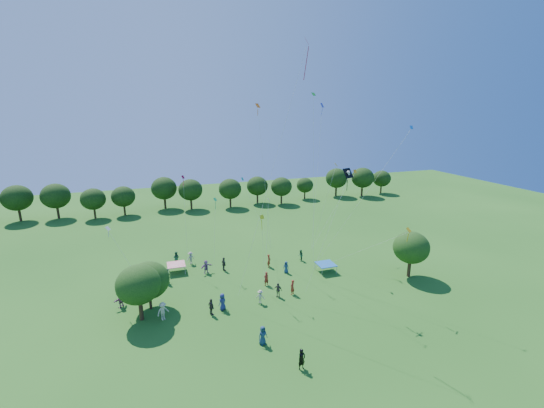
# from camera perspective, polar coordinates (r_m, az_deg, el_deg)

# --- Properties ---
(ground) EXTENTS (160.00, 160.00, 0.00)m
(ground) POSITION_cam_1_polar(r_m,az_deg,el_deg) (29.72, 9.82, -28.12)
(ground) COLOR #2B641D
(near_tree_west) EXTENTS (4.24, 4.24, 5.68)m
(near_tree_west) POSITION_cam_1_polar(r_m,az_deg,el_deg) (37.94, -20.22, -11.78)
(near_tree_west) COLOR #422B19
(near_tree_west) RESTS_ON ground
(near_tree_north) EXTENTS (4.21, 4.21, 5.11)m
(near_tree_north) POSITION_cam_1_polar(r_m,az_deg,el_deg) (39.80, -18.82, -11.27)
(near_tree_north) COLOR #422B19
(near_tree_north) RESTS_ON ground
(near_tree_east) EXTENTS (4.31, 4.31, 5.75)m
(near_tree_east) POSITION_cam_1_polar(r_m,az_deg,el_deg) (47.50, 21.00, -6.40)
(near_tree_east) COLOR #422B19
(near_tree_east) RESTS_ON ground
(treeline) EXTENTS (88.01, 8.77, 6.77)m
(treeline) POSITION_cam_1_polar(r_m,az_deg,el_deg) (76.58, -11.21, 2.35)
(treeline) COLOR #422B19
(treeline) RESTS_ON ground
(tent_red_stripe) EXTENTS (2.20, 2.20, 1.10)m
(tent_red_stripe) POSITION_cam_1_polar(r_m,az_deg,el_deg) (48.11, -14.81, -9.17)
(tent_red_stripe) COLOR red
(tent_red_stripe) RESTS_ON ground
(tent_blue) EXTENTS (2.20, 2.20, 1.10)m
(tent_blue) POSITION_cam_1_polar(r_m,az_deg,el_deg) (47.16, 8.43, -9.32)
(tent_blue) COLOR #1857A2
(tent_blue) RESTS_ON ground
(man_in_black) EXTENTS (0.76, 0.59, 1.79)m
(man_in_black) POSITION_cam_1_polar(r_m,az_deg,el_deg) (31.37, 4.68, -23.11)
(man_in_black) COLOR black
(man_in_black) RESTS_ON ground
(crowd_person_0) EXTENTS (1.01, 0.89, 1.81)m
(crowd_person_0) POSITION_cam_1_polar(r_m,az_deg,el_deg) (38.97, -7.78, -14.96)
(crowd_person_0) COLOR navy
(crowd_person_0) RESTS_ON ground
(crowd_person_1) EXTENTS (0.71, 0.78, 1.76)m
(crowd_person_1) POSITION_cam_1_polar(r_m,az_deg,el_deg) (48.02, -0.48, -8.90)
(crowd_person_1) COLOR maroon
(crowd_person_1) RESTS_ON ground
(crowd_person_2) EXTENTS (1.01, 0.82, 1.80)m
(crowd_person_2) POSITION_cam_1_polar(r_m,az_deg,el_deg) (50.44, -14.80, -8.19)
(crowd_person_2) COLOR #285D37
(crowd_person_2) RESTS_ON ground
(crowd_person_3) EXTENTS (1.34, 1.03, 1.87)m
(crowd_person_3) POSITION_cam_1_polar(r_m,az_deg,el_deg) (38.56, -16.74, -15.78)
(crowd_person_3) COLOR beige
(crowd_person_3) RESTS_ON ground
(crowd_person_4) EXTENTS (0.79, 1.13, 1.76)m
(crowd_person_4) POSITION_cam_1_polar(r_m,az_deg,el_deg) (38.31, -9.51, -15.64)
(crowd_person_4) COLOR #3C3730
(crowd_person_4) RESTS_ON ground
(crowd_person_5) EXTENTS (1.71, 1.12, 1.72)m
(crowd_person_5) POSITION_cam_1_polar(r_m,az_deg,el_deg) (47.11, -10.29, -9.66)
(crowd_person_5) COLOR #814E86
(crowd_person_5) RESTS_ON ground
(crowd_person_6) EXTENTS (0.83, 0.81, 1.53)m
(crowd_person_6) POSITION_cam_1_polar(r_m,az_deg,el_deg) (46.53, 2.22, -9.87)
(crowd_person_6) COLOR navy
(crowd_person_6) RESTS_ON ground
(crowd_person_7) EXTENTS (0.71, 0.55, 1.70)m
(crowd_person_7) POSITION_cam_1_polar(r_m,az_deg,el_deg) (43.42, -0.92, -11.62)
(crowd_person_7) COLOR maroon
(crowd_person_7) RESTS_ON ground
(crowd_person_8) EXTENTS (0.59, 0.85, 1.57)m
(crowd_person_8) POSITION_cam_1_polar(r_m,az_deg,el_deg) (50.06, 4.51, -8.05)
(crowd_person_8) COLOR #214E2E
(crowd_person_8) RESTS_ON ground
(crowd_person_9) EXTENTS (1.23, 0.86, 1.72)m
(crowd_person_9) POSITION_cam_1_polar(r_m,az_deg,el_deg) (50.12, -12.66, -8.26)
(crowd_person_9) COLOR #A59184
(crowd_person_9) RESTS_ON ground
(crowd_person_10) EXTENTS (0.72, 1.15, 1.82)m
(crowd_person_10) POSITION_cam_1_polar(r_m,az_deg,el_deg) (47.39, -7.56, -9.33)
(crowd_person_10) COLOR #433F36
(crowd_person_10) RESTS_ON ground
(crowd_person_11) EXTENTS (1.37, 1.69, 1.75)m
(crowd_person_11) POSITION_cam_1_polar(r_m,az_deg,el_deg) (42.21, -22.68, -13.63)
(crowd_person_11) COLOR #844D71
(crowd_person_11) RESTS_ON ground
(crowd_person_12) EXTENTS (0.95, 0.67, 1.74)m
(crowd_person_12) POSITION_cam_1_polar(r_m,az_deg,el_deg) (33.86, -1.46, -19.91)
(crowd_person_12) COLOR navy
(crowd_person_12) RESTS_ON ground
(crowd_person_13) EXTENTS (0.78, 0.73, 1.75)m
(crowd_person_13) POSITION_cam_1_polar(r_m,az_deg,el_deg) (41.54, 3.20, -12.89)
(crowd_person_13) COLOR #A0291D
(crowd_person_13) RESTS_ON ground
(crowd_person_14) EXTENTS (1.01, 0.86, 1.81)m
(crowd_person_14) POSITION_cam_1_polar(r_m,az_deg,el_deg) (45.57, -16.05, -10.83)
(crowd_person_14) COLOR #295624
(crowd_person_14) RESTS_ON ground
(crowd_person_15) EXTENTS (1.07, 0.92, 1.52)m
(crowd_person_15) POSITION_cam_1_polar(r_m,az_deg,el_deg) (39.87, -1.85, -14.33)
(crowd_person_15) COLOR #B0AF8D
(crowd_person_15) RESTS_ON ground
(crowd_person_16) EXTENTS (1.01, 0.99, 1.66)m
(crowd_person_16) POSITION_cam_1_polar(r_m,az_deg,el_deg) (41.03, 0.94, -13.32)
(crowd_person_16) COLOR #443E37
(crowd_person_16) RESTS_ON ground
(pirate_kite) EXTENTS (5.36, 1.10, 12.86)m
(pirate_kite) POSITION_cam_1_polar(r_m,az_deg,el_deg) (38.31, 11.71, 4.33)
(pirate_kite) COLOR black
(red_high_kite) EXTENTS (7.46, 0.80, 25.20)m
(red_high_kite) POSITION_cam_1_polar(r_m,az_deg,el_deg) (36.06, 3.27, 16.37)
(red_high_kite) COLOR red
(small_kite_0) EXTENTS (0.45, 2.28, 10.77)m
(small_kite_0) POSITION_cam_1_polar(r_m,az_deg,el_deg) (46.75, -13.64, 1.30)
(small_kite_0) COLOR red
(small_kite_1) EXTENTS (1.90, 3.11, 12.34)m
(small_kite_1) POSITION_cam_1_polar(r_m,az_deg,el_deg) (46.62, 9.07, 2.86)
(small_kite_1) COLOR orange
(small_kite_2) EXTENTS (7.08, 1.21, 10.59)m
(small_kite_2) POSITION_cam_1_polar(r_m,az_deg,el_deg) (51.72, 11.54, 2.54)
(small_kite_2) COLOR orange
(small_kite_3) EXTENTS (1.43, 1.40, 20.46)m
(small_kite_3) POSITION_cam_1_polar(r_m,az_deg,el_deg) (40.75, 6.53, 7.73)
(small_kite_3) COLOR #167E22
(small_kite_4) EXTENTS (2.89, 4.00, 19.58)m
(small_kite_4) POSITION_cam_1_polar(r_m,az_deg,el_deg) (51.08, 7.55, 10.84)
(small_kite_4) COLOR #171CE6
(small_kite_5) EXTENTS (0.88, 0.89, 9.50)m
(small_kite_5) POSITION_cam_1_polar(r_m,az_deg,el_deg) (39.43, -0.66, -2.42)
(small_kite_5) COLOR #771999
(small_kite_6) EXTENTS (3.60, 2.30, 7.16)m
(small_kite_6) POSITION_cam_1_polar(r_m,az_deg,el_deg) (40.88, -23.49, -5.15)
(small_kite_6) COLOR silver
(small_kite_7) EXTENTS (4.02, 0.77, 10.18)m
(small_kite_7) POSITION_cam_1_polar(r_m,az_deg,el_deg) (48.05, -3.55, 1.22)
(small_kite_7) COLOR #0AA395
(small_kite_8) EXTENTS (1.89, 1.18, 19.47)m
(small_kite_8) POSITION_cam_1_polar(r_m,az_deg,el_deg) (47.34, -1.81, 10.57)
(small_kite_8) COLOR orange
(small_kite_9) EXTENTS (5.95, 9.21, 7.34)m
(small_kite_9) POSITION_cam_1_polar(r_m,az_deg,el_deg) (39.72, 17.96, -5.24)
(small_kite_9) COLOR #D49B0B
(small_kite_10) EXTENTS (0.74, 0.98, 8.01)m
(small_kite_10) POSITION_cam_1_polar(r_m,az_deg,el_deg) (38.69, -1.54, -3.94)
(small_kite_10) COLOR #D3CF12
(small_kite_11) EXTENTS (1.04, 1.84, 8.23)m
(small_kite_11) POSITION_cam_1_polar(r_m,az_deg,el_deg) (45.20, -8.92, -1.09)
(small_kite_11) COLOR #1C9A4E
(small_kite_12) EXTENTS (7.53, 6.56, 17.18)m
(small_kite_12) POSITION_cam_1_polar(r_m,az_deg,el_deg) (40.84, 15.70, 3.44)
(small_kite_12) COLOR blue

